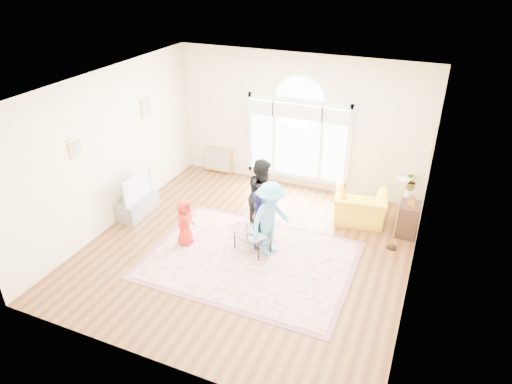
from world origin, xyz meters
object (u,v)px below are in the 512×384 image
at_px(tv_console, 138,205).
at_px(television, 135,185).
at_px(coffee_table, 253,234).
at_px(area_rug, 250,260).
at_px(armchair, 360,208).

bearing_deg(tv_console, television, -0.00).
bearing_deg(coffee_table, area_rug, -57.71).
relative_size(area_rug, tv_console, 3.60).
bearing_deg(tv_console, coffee_table, -6.16).
distance_m(television, coffee_table, 2.90).
bearing_deg(television, area_rug, -11.68).
height_order(television, armchair, television).
height_order(tv_console, coffee_table, coffee_table).
xyz_separation_m(tv_console, armchair, (4.53, 1.56, 0.13)).
bearing_deg(tv_console, armchair, 18.94).
bearing_deg(area_rug, coffee_table, 103.33).
distance_m(area_rug, television, 3.08).
xyz_separation_m(tv_console, television, (0.01, -0.00, 0.51)).
xyz_separation_m(coffee_table, armchair, (1.66, 1.87, -0.05)).
distance_m(area_rug, tv_console, 3.01).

